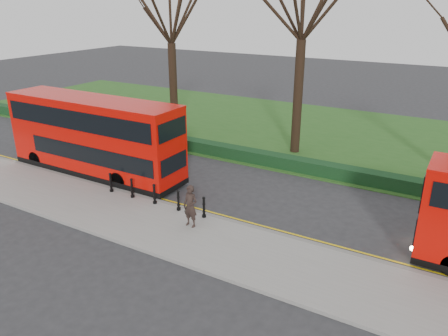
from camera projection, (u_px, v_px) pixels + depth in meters
The scene contains 11 objects.
ground at pixel (186, 200), 22.51m from camera, with size 120.00×120.00×0.00m, color #28282B.
pavement at pixel (149, 223), 20.07m from camera, with size 60.00×4.00×0.15m, color gray.
kerb at pixel (174, 206), 21.68m from camera, with size 60.00×0.25×0.16m, color slate.
grass_verge at pixel (294, 130), 34.59m from camera, with size 60.00×18.00×0.06m, color #25531B.
hedge at pixel (247, 155), 27.85m from camera, with size 60.00×0.90×0.80m, color black.
yellow_line_outer at pixel (178, 205), 21.94m from camera, with size 60.00×0.10×0.01m, color yellow.
yellow_line_inner at pixel (180, 204), 22.11m from camera, with size 60.00×0.10×0.01m, color yellow.
tree_left at pixel (170, 12), 31.14m from camera, with size 7.80×7.80×12.18m.
bollard_row at pixel (154, 194), 21.63m from camera, with size 5.98×0.15×1.00m.
bus_lead at pixel (94, 137), 25.16m from camera, with size 11.34×2.60×4.51m.
pedestrian at pixel (190, 206), 19.30m from camera, with size 0.71×0.47×1.95m, color #2C201B.
Camera 1 is at (11.97, -16.64, 9.66)m, focal length 35.00 mm.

